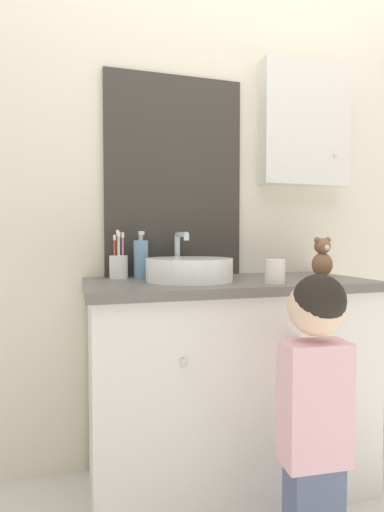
% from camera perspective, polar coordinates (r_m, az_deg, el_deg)
% --- Properties ---
extents(wall_back, '(3.20, 0.18, 2.50)m').
position_cam_1_polar(wall_back, '(1.90, 2.59, 10.21)').
color(wall_back, beige).
rests_on(wall_back, ground_plane).
extents(vanity_counter, '(1.13, 0.53, 0.84)m').
position_cam_1_polar(vanity_counter, '(1.71, 5.23, -17.57)').
color(vanity_counter, silver).
rests_on(vanity_counter, ground_plane).
extents(sink_basin, '(0.34, 0.39, 0.19)m').
position_cam_1_polar(sink_basin, '(1.56, -0.39, -1.82)').
color(sink_basin, white).
rests_on(sink_basin, vanity_counter).
extents(toothbrush_holder, '(0.08, 0.08, 0.20)m').
position_cam_1_polar(toothbrush_holder, '(1.68, -10.45, -1.35)').
color(toothbrush_holder, silver).
rests_on(toothbrush_holder, vanity_counter).
extents(soap_dispenser, '(0.06, 0.06, 0.20)m').
position_cam_1_polar(soap_dispenser, '(1.69, -7.31, -0.34)').
color(soap_dispenser, '#6B93B2').
rests_on(soap_dispenser, vanity_counter).
extents(child_figure, '(0.22, 0.44, 0.91)m').
position_cam_1_polar(child_figure, '(1.29, 17.17, -18.32)').
color(child_figure, slate).
rests_on(child_figure, ground_plane).
extents(teddy_bear, '(0.09, 0.08, 0.17)m').
position_cam_1_polar(teddy_bear, '(1.84, 18.12, -0.24)').
color(teddy_bear, brown).
rests_on(teddy_bear, vanity_counter).
extents(drinking_cup, '(0.07, 0.07, 0.09)m').
position_cam_1_polar(drinking_cup, '(1.49, 11.75, -2.20)').
color(drinking_cup, silver).
rests_on(drinking_cup, vanity_counter).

